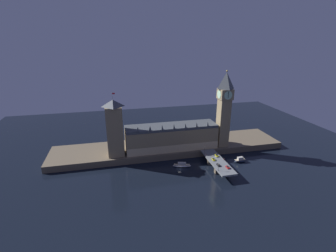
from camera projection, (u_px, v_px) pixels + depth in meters
ground_plane at (180, 169)px, 202.83m from camera, size 400.00×400.00×0.00m
embankment at (169, 147)px, 237.69m from camera, size 220.00×42.00×5.85m
parliament_hall at (171, 137)px, 226.24m from camera, size 84.26×22.39×26.88m
clock_tower at (224, 107)px, 223.22m from camera, size 12.19×12.30×71.41m
victoria_tower at (115, 128)px, 207.92m from camera, size 14.01×14.01×55.78m
bridge at (217, 163)px, 203.32m from camera, size 12.76×46.00×6.68m
car_northbound_lead at (213, 159)px, 204.05m from camera, size 2.04×4.22×1.37m
car_northbound_trail at (218, 165)px, 194.85m from camera, size 1.95×4.12×1.47m
car_southbound_lead at (228, 167)px, 191.32m from camera, size 2.04×4.19×1.48m
car_southbound_trail at (217, 156)px, 210.75m from camera, size 2.02×4.30×1.46m
pedestrian_mid_walk at (224, 159)px, 203.29m from camera, size 0.38×0.38×1.79m
pedestrian_far_rail at (206, 155)px, 211.78m from camera, size 0.38×0.38×1.64m
street_lamp_near at (218, 166)px, 186.70m from camera, size 1.34×0.60×5.94m
street_lamp_far at (205, 149)px, 213.50m from camera, size 1.34×0.60×7.15m
boat_upstream at (182, 165)px, 206.60m from camera, size 15.75×7.49×4.01m
boat_downstream at (240, 160)px, 214.65m from camera, size 11.26×4.92×4.79m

